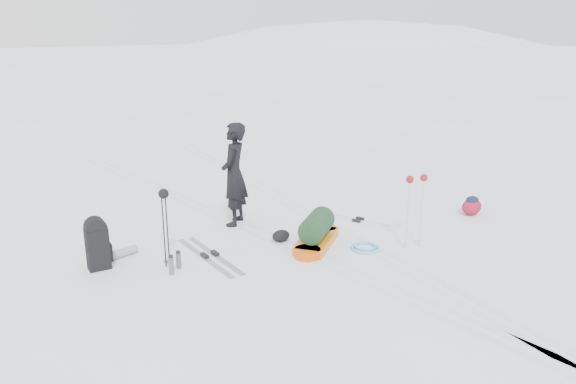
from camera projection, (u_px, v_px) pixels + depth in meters
The scene contains 14 objects.
ground at pixel (302, 252), 9.40m from camera, with size 200.00×200.00×0.00m, color white.
snow_hill_backdrop at pixel (289, 353), 129.56m from camera, with size 359.50×192.00×162.45m.
ski_tracks at pixel (299, 230), 10.43m from camera, with size 3.38×17.97×0.01m.
skier at pixel (234, 174), 10.47m from camera, with size 0.71×0.47×1.95m, color black.
pulk_sled at pixel (317, 233), 9.62m from camera, with size 1.51×1.24×0.59m.
expedition_rucksack at pixel (101, 244), 8.71m from camera, with size 0.90×0.48×0.84m.
ski_poles_black at pixel (164, 203), 8.51m from camera, with size 0.16×0.18×1.29m.
ski_poles_silver at pixel (416, 187), 9.31m from camera, with size 0.40×0.19×1.28m.
touring_skis_grey at pixel (210, 256), 9.21m from camera, with size 0.35×1.89×0.07m.
touring_skis_white at pixel (358, 221), 10.87m from camera, with size 0.78×1.62×0.06m.
rope_coil at pixel (365, 247), 9.53m from camera, with size 0.62×0.62×0.06m.
small_daypack at pixel (472, 206), 11.22m from camera, with size 0.53×0.46×0.39m.
thermos_pair at pixel (175, 262), 8.63m from camera, with size 0.28×0.23×0.31m.
stuff_sack at pixel (281, 236), 9.84m from camera, with size 0.34×0.27×0.21m.
Camera 1 is at (-5.41, -6.86, 3.65)m, focal length 35.00 mm.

